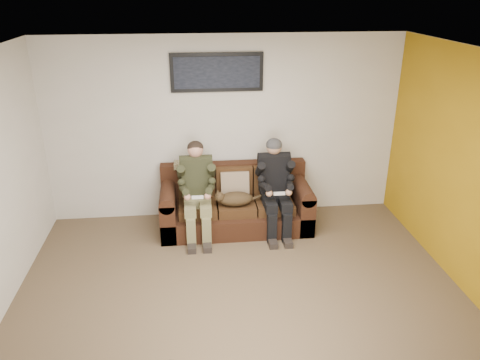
{
  "coord_description": "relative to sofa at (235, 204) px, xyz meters",
  "views": [
    {
      "loc": [
        -0.48,
        -4.11,
        3.2
      ],
      "look_at": [
        0.1,
        1.2,
        0.95
      ],
      "focal_mm": 35.0,
      "sensor_mm": 36.0,
      "label": 1
    }
  ],
  "objects": [
    {
      "name": "ceiling",
      "position": [
        -0.1,
        -1.82,
        2.28
      ],
      "size": [
        5.0,
        5.0,
        0.0
      ],
      "primitive_type": "plane",
      "rotation": [
        3.14,
        0.0,
        0.0
      ],
      "color": "silver",
      "rests_on": "ground"
    },
    {
      "name": "throw_pillow",
      "position": [
        0.0,
        0.04,
        0.28
      ],
      "size": [
        0.39,
        0.19,
        0.39
      ],
      "primitive_type": "cube",
      "rotation": [
        -0.21,
        0.0,
        0.0
      ],
      "color": "#8F785D",
      "rests_on": "sofa"
    },
    {
      "name": "floor",
      "position": [
        -0.1,
        -1.82,
        -0.32
      ],
      "size": [
        5.0,
        5.0,
        0.0
      ],
      "primitive_type": "plane",
      "color": "brown",
      "rests_on": "ground"
    },
    {
      "name": "cat",
      "position": [
        -0.04,
        -0.23,
        0.19
      ],
      "size": [
        0.66,
        0.26,
        0.24
      ],
      "color": "#4E381E",
      "rests_on": "sofa"
    },
    {
      "name": "throw_blanket",
      "position": [
        -0.63,
        0.26,
        0.53
      ],
      "size": [
        0.42,
        0.21,
        0.08
      ],
      "primitive_type": "cube",
      "color": "#9B9672",
      "rests_on": "sofa"
    },
    {
      "name": "wall_back",
      "position": [
        -0.1,
        0.43,
        0.98
      ],
      "size": [
        5.0,
        0.0,
        5.0
      ],
      "primitive_type": "plane",
      "rotation": [
        1.57,
        0.0,
        0.0
      ],
      "color": "beige",
      "rests_on": "ground"
    },
    {
      "name": "person_left",
      "position": [
        -0.53,
        -0.17,
        0.39
      ],
      "size": [
        0.51,
        0.87,
        1.27
      ],
      "color": "olive",
      "rests_on": "sofa"
    },
    {
      "name": "sofa",
      "position": [
        0.0,
        0.0,
        0.0
      ],
      "size": [
        2.07,
        0.89,
        0.85
      ],
      "color": "#341A0F",
      "rests_on": "ground"
    },
    {
      "name": "framed_poster",
      "position": [
        -0.2,
        0.39,
        1.78
      ],
      "size": [
        1.25,
        0.05,
        0.52
      ],
      "color": "black",
      "rests_on": "wall_back"
    },
    {
      "name": "person_right",
      "position": [
        0.53,
        -0.17,
        0.39
      ],
      "size": [
        0.51,
        0.86,
        1.28
      ],
      "color": "black",
      "rests_on": "sofa"
    }
  ]
}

